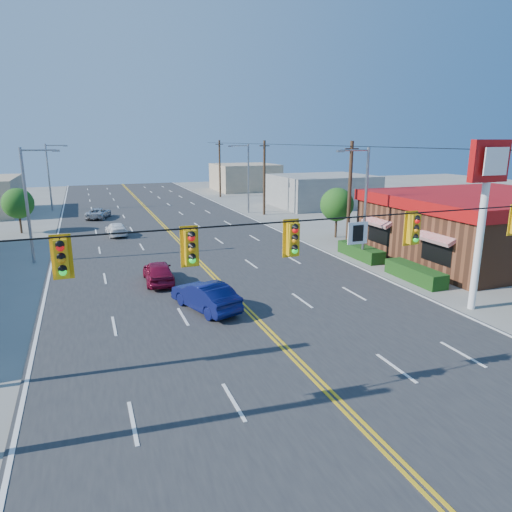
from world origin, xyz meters
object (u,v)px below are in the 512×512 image
object	(u,v)px
kfc_pylon	(486,192)
car_magenta	(158,273)
kfc	(483,226)
car_white	(116,230)
car_blue	(205,297)
signal_span	(322,253)
car_silver	(98,214)

from	to	relation	value
kfc_pylon	car_magenta	world-z (taller)	kfc_pylon
kfc	car_white	world-z (taller)	kfc
car_blue	kfc	bearing A→B (deg)	170.38
signal_span	car_white	bearing A→B (deg)	98.99
car_blue	car_silver	world-z (taller)	car_blue
kfc_pylon	signal_span	bearing A→B (deg)	-160.22
kfc	car_silver	distance (m)	38.00
car_magenta	car_blue	xyz separation A→B (m)	(1.52, -5.39, 0.04)
kfc_pylon	car_blue	size ratio (longest dim) A/B	1.91
kfc	car_blue	xyz separation A→B (m)	(-21.86, -3.41, -1.65)
kfc_pylon	car_silver	distance (m)	39.99
car_magenta	kfc	bearing A→B (deg)	177.46
car_blue	car_silver	size ratio (longest dim) A/B	1.06
kfc	signal_span	bearing A→B (deg)	-149.06
car_magenta	signal_span	bearing A→B (deg)	105.79
signal_span	car_magenta	world-z (taller)	signal_span
kfc_pylon	car_blue	bearing A→B (deg)	160.51
car_white	car_silver	world-z (taller)	car_silver
kfc	car_white	distance (m)	30.34
kfc	kfc_pylon	world-z (taller)	kfc_pylon
kfc_pylon	car_blue	distance (m)	14.73
car_silver	car_magenta	bearing A→B (deg)	113.32
car_blue	car_white	size ratio (longest dim) A/B	1.13
signal_span	car_magenta	size ratio (longest dim) A/B	6.02
kfc	car_white	size ratio (longest dim) A/B	4.15
signal_span	kfc_pylon	world-z (taller)	signal_span
signal_span	car_magenta	bearing A→B (deg)	103.49
car_magenta	car_blue	bearing A→B (deg)	108.02
car_magenta	car_white	xyz separation A→B (m)	(-1.32, 15.56, -0.12)
signal_span	car_silver	size ratio (longest dim) A/B	5.79
signal_span	kfc	size ratio (longest dim) A/B	1.49
signal_span	kfc_pylon	bearing A→B (deg)	19.78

